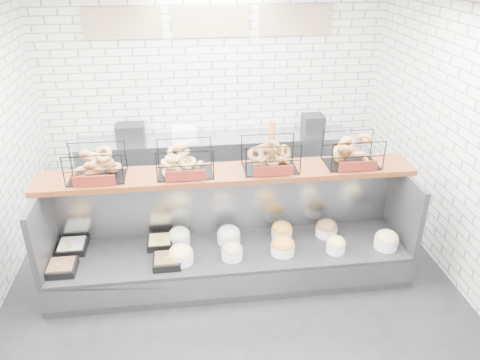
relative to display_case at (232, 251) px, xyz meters
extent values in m
plane|color=black|center=(-0.01, -0.34, -0.33)|extent=(5.50, 5.50, 0.00)
cube|color=white|center=(-0.01, 2.41, 1.17)|extent=(5.00, 0.02, 3.00)
cube|color=white|center=(2.49, -0.34, 1.17)|extent=(0.02, 5.50, 3.00)
cube|color=white|center=(-0.01, -0.34, 2.67)|extent=(5.00, 5.50, 0.02)
cube|color=tan|center=(-1.21, 2.38, 2.17)|extent=(1.05, 0.03, 0.42)
cube|color=tan|center=(-0.01, 2.38, 2.17)|extent=(1.05, 0.03, 0.42)
cube|color=tan|center=(1.19, 2.38, 2.17)|extent=(1.05, 0.03, 0.42)
cube|color=black|center=(-0.01, -0.04, -0.13)|extent=(4.00, 0.90, 0.40)
cube|color=#93969B|center=(-0.01, -0.48, -0.11)|extent=(4.00, 0.03, 0.28)
cube|color=#93969B|center=(-0.01, 0.37, 0.47)|extent=(4.00, 0.08, 0.80)
cube|color=black|center=(-1.98, -0.04, 0.47)|extent=(0.06, 0.90, 0.80)
cube|color=black|center=(1.96, -0.04, 0.47)|extent=(0.06, 0.90, 0.80)
cube|color=black|center=(-1.81, -0.23, 0.11)|extent=(0.30, 0.30, 0.08)
cube|color=brown|center=(-1.81, -0.23, 0.15)|extent=(0.25, 0.25, 0.04)
cube|color=#E0BB4E|center=(-1.81, -0.34, 0.20)|extent=(0.06, 0.01, 0.08)
cube|color=black|center=(-1.77, 0.14, 0.11)|extent=(0.31, 0.31, 0.08)
cube|color=silver|center=(-1.77, 0.14, 0.15)|extent=(0.27, 0.27, 0.04)
cube|color=#E0BB4E|center=(-1.77, 0.04, 0.20)|extent=(0.06, 0.01, 0.08)
cube|color=black|center=(-0.72, -0.25, 0.11)|extent=(0.29, 0.29, 0.08)
cube|color=brown|center=(-0.72, -0.25, 0.15)|extent=(0.25, 0.25, 0.04)
cube|color=#E0BB4E|center=(-0.72, -0.35, 0.20)|extent=(0.06, 0.01, 0.08)
cube|color=black|center=(-0.80, 0.11, 0.11)|extent=(0.27, 0.27, 0.08)
cube|color=#F5DA7D|center=(-0.80, 0.11, 0.15)|extent=(0.23, 0.23, 0.04)
cube|color=#E0BB4E|center=(-0.80, 0.01, 0.20)|extent=(0.06, 0.01, 0.08)
cylinder|color=white|center=(-0.57, -0.22, 0.13)|extent=(0.27, 0.27, 0.11)
ellipsoid|color=#EBC378|center=(-0.57, -0.22, 0.19)|extent=(0.26, 0.26, 0.18)
cylinder|color=white|center=(-0.58, 0.14, 0.13)|extent=(0.24, 0.24, 0.11)
ellipsoid|color=white|center=(-0.58, 0.14, 0.19)|extent=(0.24, 0.24, 0.17)
cylinder|color=white|center=(-0.02, -0.22, 0.13)|extent=(0.23, 0.23, 0.11)
ellipsoid|color=tan|center=(-0.02, -0.22, 0.19)|extent=(0.23, 0.23, 0.16)
cylinder|color=white|center=(-0.02, 0.09, 0.13)|extent=(0.27, 0.27, 0.11)
ellipsoid|color=silver|center=(-0.02, 0.09, 0.19)|extent=(0.26, 0.26, 0.18)
cylinder|color=white|center=(0.55, -0.20, 0.13)|extent=(0.26, 0.26, 0.11)
ellipsoid|color=orange|center=(0.55, -0.20, 0.19)|extent=(0.26, 0.26, 0.18)
cylinder|color=white|center=(0.60, 0.11, 0.13)|extent=(0.24, 0.24, 0.11)
ellipsoid|color=orange|center=(0.60, 0.11, 0.19)|extent=(0.24, 0.24, 0.17)
cylinder|color=white|center=(1.14, -0.25, 0.13)|extent=(0.21, 0.21, 0.11)
ellipsoid|color=#D0BB6A|center=(1.14, -0.25, 0.19)|extent=(0.21, 0.21, 0.15)
cylinder|color=white|center=(1.13, 0.09, 0.13)|extent=(0.25, 0.25, 0.11)
ellipsoid|color=brown|center=(1.13, 0.09, 0.19)|extent=(0.24, 0.24, 0.17)
cylinder|color=white|center=(1.73, -0.23, 0.13)|extent=(0.27, 0.27, 0.11)
ellipsoid|color=tan|center=(1.73, -0.23, 0.19)|extent=(0.26, 0.26, 0.18)
cube|color=#4D2210|center=(-0.01, 0.18, 0.90)|extent=(4.10, 0.50, 0.06)
cube|color=black|center=(-1.39, 0.18, 1.10)|extent=(0.60, 0.38, 0.34)
cube|color=maroon|center=(-1.39, -0.02, 1.00)|extent=(0.42, 0.02, 0.11)
cube|color=black|center=(-0.47, 0.18, 1.10)|extent=(0.60, 0.38, 0.34)
cube|color=maroon|center=(-0.47, -0.02, 1.00)|extent=(0.42, 0.02, 0.11)
cube|color=black|center=(0.45, 0.18, 1.10)|extent=(0.60, 0.38, 0.34)
cube|color=maroon|center=(0.45, -0.02, 1.00)|extent=(0.42, 0.02, 0.11)
cube|color=black|center=(1.37, 0.18, 1.10)|extent=(0.60, 0.38, 0.34)
cube|color=maroon|center=(1.37, -0.02, 1.00)|extent=(0.42, 0.02, 0.11)
cube|color=#93969B|center=(-0.01, 2.09, 0.12)|extent=(4.00, 0.60, 0.90)
cube|color=black|center=(-1.24, 2.14, 0.69)|extent=(0.40, 0.30, 0.24)
cube|color=silver|center=(-0.46, 2.07, 0.66)|extent=(0.35, 0.28, 0.18)
cylinder|color=#D06B34|center=(0.84, 2.05, 0.68)|extent=(0.09, 0.09, 0.22)
cube|color=black|center=(1.45, 2.03, 0.72)|extent=(0.30, 0.30, 0.30)
camera|label=1|loc=(-0.45, -4.37, 3.13)|focal=35.00mm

